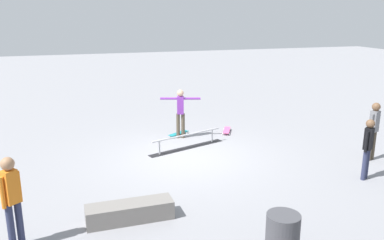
{
  "coord_description": "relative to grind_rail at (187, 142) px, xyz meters",
  "views": [
    {
      "loc": [
        2.96,
        10.14,
        3.94
      ],
      "look_at": [
        -0.24,
        -0.24,
        1.0
      ],
      "focal_mm": 37.45,
      "sensor_mm": 36.0,
      "label": 1
    }
  ],
  "objects": [
    {
      "name": "bystander_grey_shirt",
      "position": [
        -4.55,
        2.42,
        0.72
      ],
      "size": [
        0.36,
        0.25,
        1.61
      ],
      "rotation": [
        0.0,
        0.0,
        0.34
      ],
      "color": "brown",
      "rests_on": "ground_plane"
    },
    {
      "name": "bystander_orange_shirt",
      "position": [
        4.29,
        4.12,
        0.74
      ],
      "size": [
        0.34,
        0.29,
        1.65
      ],
      "rotation": [
        0.0,
        0.0,
        3.81
      ],
      "color": "#2D3351",
      "rests_on": "ground_plane"
    },
    {
      "name": "ground_plane",
      "position": [
        0.24,
        0.74,
        -0.19
      ],
      "size": [
        60.0,
        60.0,
        0.0
      ],
      "primitive_type": "plane",
      "color": "gray"
    },
    {
      "name": "trash_bin",
      "position": [
        0.09,
        5.79,
        0.21
      ],
      "size": [
        0.55,
        0.55,
        0.8
      ],
      "primitive_type": "cylinder",
      "color": "#47474C",
      "rests_on": "ground_plane"
    },
    {
      "name": "skateboard_main",
      "position": [
        -0.09,
        -1.29,
        -0.12
      ],
      "size": [
        0.78,
        0.6,
        0.09
      ],
      "rotation": [
        0.0,
        0.0,
        0.56
      ],
      "color": "teal",
      "rests_on": "ground_plane"
    },
    {
      "name": "skater_main",
      "position": [
        -0.09,
        -1.05,
        0.73
      ],
      "size": [
        1.24,
        0.44,
        1.58
      ],
      "rotation": [
        0.0,
        0.0,
        2.84
      ],
      "color": "brown",
      "rests_on": "ground_plane"
    },
    {
      "name": "bystander_black_shirt",
      "position": [
        -3.49,
        3.46,
        0.66
      ],
      "size": [
        0.32,
        0.25,
        1.5
      ],
      "rotation": [
        0.0,
        0.0,
        3.69
      ],
      "color": "#2D3351",
      "rests_on": "ground_plane"
    },
    {
      "name": "loose_skateboard_pink",
      "position": [
        -1.74,
        -1.16,
        -0.12
      ],
      "size": [
        0.53,
        0.81,
        0.09
      ],
      "rotation": [
        0.0,
        0.0,
        4.25
      ],
      "color": "#E05993",
      "rests_on": "ground_plane"
    },
    {
      "name": "grind_rail",
      "position": [
        0.0,
        0.0,
        0.0
      ],
      "size": [
        2.51,
        1.06,
        0.44
      ],
      "rotation": [
        0.0,
        0.0,
        0.33
      ],
      "color": "black",
      "rests_on": "ground_plane"
    },
    {
      "name": "skate_ledge",
      "position": [
        2.28,
        3.79,
        -0.01
      ],
      "size": [
        1.69,
        0.5,
        0.37
      ],
      "primitive_type": "cube",
      "rotation": [
        0.0,
        0.0,
        0.02
      ],
      "color": "gray",
      "rests_on": "ground_plane"
    }
  ]
}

